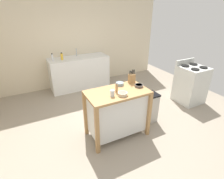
{
  "coord_description": "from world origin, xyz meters",
  "views": [
    {
      "loc": [
        -1.44,
        -2.51,
        2.24
      ],
      "look_at": [
        -0.12,
        0.05,
        0.85
      ],
      "focal_mm": 28.49,
      "sensor_mm": 36.0,
      "label": 1
    }
  ],
  "objects_px": {
    "knife_block": "(132,78)",
    "bowl_ceramic_wide": "(120,84)",
    "kitchen_island": "(117,111)",
    "drinking_cup": "(112,93)",
    "pepper_grinder": "(117,88)",
    "sink_faucet": "(76,52)",
    "bottle_dish_soap": "(52,57)",
    "bottle_hand_soap": "(62,56)",
    "bowl_stoneware_deep": "(123,94)",
    "stove": "(190,84)",
    "bowl_ceramic_small": "(139,86)",
    "trash_bin": "(148,108)"
  },
  "relations": [
    {
      "from": "kitchen_island",
      "to": "bottle_hand_soap",
      "type": "height_order",
      "value": "bottle_hand_soap"
    },
    {
      "from": "kitchen_island",
      "to": "bowl_stoneware_deep",
      "type": "distance_m",
      "value": 0.46
    },
    {
      "from": "sink_faucet",
      "to": "bottle_dish_soap",
      "type": "bearing_deg",
      "value": -168.11
    },
    {
      "from": "knife_block",
      "to": "bowl_ceramic_wide",
      "type": "xyz_separation_m",
      "value": [
        -0.25,
        0.0,
        -0.06
      ]
    },
    {
      "from": "knife_block",
      "to": "bottle_hand_soap",
      "type": "height_order",
      "value": "knife_block"
    },
    {
      "from": "drinking_cup",
      "to": "pepper_grinder",
      "type": "height_order",
      "value": "pepper_grinder"
    },
    {
      "from": "bowl_ceramic_wide",
      "to": "stove",
      "type": "distance_m",
      "value": 2.12
    },
    {
      "from": "kitchen_island",
      "to": "trash_bin",
      "type": "height_order",
      "value": "kitchen_island"
    },
    {
      "from": "kitchen_island",
      "to": "bottle_hand_soap",
      "type": "distance_m",
      "value": 2.42
    },
    {
      "from": "sink_faucet",
      "to": "stove",
      "type": "relative_size",
      "value": 0.21
    },
    {
      "from": "bowl_ceramic_wide",
      "to": "pepper_grinder",
      "type": "distance_m",
      "value": 0.3
    },
    {
      "from": "bowl_ceramic_small",
      "to": "sink_faucet",
      "type": "bearing_deg",
      "value": 98.33
    },
    {
      "from": "knife_block",
      "to": "stove",
      "type": "height_order",
      "value": "knife_block"
    },
    {
      "from": "knife_block",
      "to": "pepper_grinder",
      "type": "bearing_deg",
      "value": -153.6
    },
    {
      "from": "pepper_grinder",
      "to": "bottle_hand_soap",
      "type": "height_order",
      "value": "bottle_hand_soap"
    },
    {
      "from": "drinking_cup",
      "to": "pepper_grinder",
      "type": "bearing_deg",
      "value": 37.07
    },
    {
      "from": "bottle_dish_soap",
      "to": "stove",
      "type": "relative_size",
      "value": 0.19
    },
    {
      "from": "bowl_stoneware_deep",
      "to": "bottle_hand_soap",
      "type": "bearing_deg",
      "value": 99.01
    },
    {
      "from": "bowl_ceramic_wide",
      "to": "sink_faucet",
      "type": "distance_m",
      "value": 2.32
    },
    {
      "from": "kitchen_island",
      "to": "drinking_cup",
      "type": "relative_size",
      "value": 10.23
    },
    {
      "from": "trash_bin",
      "to": "bowl_ceramic_wide",
      "type": "bearing_deg",
      "value": 167.92
    },
    {
      "from": "stove",
      "to": "bottle_hand_soap",
      "type": "bearing_deg",
      "value": 142.1
    },
    {
      "from": "bowl_ceramic_small",
      "to": "bottle_dish_soap",
      "type": "height_order",
      "value": "bottle_dish_soap"
    },
    {
      "from": "bowl_stoneware_deep",
      "to": "trash_bin",
      "type": "distance_m",
      "value": 1.02
    },
    {
      "from": "pepper_grinder",
      "to": "trash_bin",
      "type": "height_order",
      "value": "pepper_grinder"
    },
    {
      "from": "knife_block",
      "to": "bottle_dish_soap",
      "type": "distance_m",
      "value": 2.41
    },
    {
      "from": "bowl_ceramic_wide",
      "to": "bowl_ceramic_small",
      "type": "relative_size",
      "value": 0.95
    },
    {
      "from": "kitchen_island",
      "to": "stove",
      "type": "distance_m",
      "value": 2.25
    },
    {
      "from": "bottle_dish_soap",
      "to": "stove",
      "type": "height_order",
      "value": "bottle_dish_soap"
    },
    {
      "from": "bowl_stoneware_deep",
      "to": "stove",
      "type": "relative_size",
      "value": 0.16
    },
    {
      "from": "knife_block",
      "to": "bowl_stoneware_deep",
      "type": "bearing_deg",
      "value": -138.02
    },
    {
      "from": "kitchen_island",
      "to": "knife_block",
      "type": "xyz_separation_m",
      "value": [
        0.42,
        0.2,
        0.49
      ]
    },
    {
      "from": "bottle_dish_soap",
      "to": "sink_faucet",
      "type": "bearing_deg",
      "value": 11.89
    },
    {
      "from": "pepper_grinder",
      "to": "sink_faucet",
      "type": "xyz_separation_m",
      "value": [
        0.09,
        2.54,
        0.03
      ]
    },
    {
      "from": "trash_bin",
      "to": "bowl_ceramic_small",
      "type": "bearing_deg",
      "value": -165.74
    },
    {
      "from": "pepper_grinder",
      "to": "bottle_dish_soap",
      "type": "distance_m",
      "value": 2.47
    },
    {
      "from": "trash_bin",
      "to": "bottle_dish_soap",
      "type": "relative_size",
      "value": 3.26
    },
    {
      "from": "bowl_ceramic_small",
      "to": "stove",
      "type": "height_order",
      "value": "stove"
    },
    {
      "from": "pepper_grinder",
      "to": "bowl_ceramic_wide",
      "type": "bearing_deg",
      "value": 49.91
    },
    {
      "from": "knife_block",
      "to": "bowl_ceramic_wide",
      "type": "bearing_deg",
      "value": 179.02
    },
    {
      "from": "bottle_dish_soap",
      "to": "bowl_stoneware_deep",
      "type": "bearing_deg",
      "value": -75.98
    },
    {
      "from": "trash_bin",
      "to": "stove",
      "type": "xyz_separation_m",
      "value": [
        1.45,
        0.22,
        0.14
      ]
    },
    {
      "from": "sink_faucet",
      "to": "bottle_hand_soap",
      "type": "xyz_separation_m",
      "value": [
        -0.46,
        -0.18,
        -0.02
      ]
    },
    {
      "from": "bowl_ceramic_wide",
      "to": "pepper_grinder",
      "type": "bearing_deg",
      "value": -130.09
    },
    {
      "from": "bottle_dish_soap",
      "to": "stove",
      "type": "distance_m",
      "value": 3.57
    },
    {
      "from": "bottle_hand_soap",
      "to": "bottle_dish_soap",
      "type": "bearing_deg",
      "value": 171.47
    },
    {
      "from": "bottle_hand_soap",
      "to": "bottle_dish_soap",
      "type": "xyz_separation_m",
      "value": [
        -0.24,
        0.04,
        -0.0
      ]
    },
    {
      "from": "bowl_ceramic_small",
      "to": "trash_bin",
      "type": "height_order",
      "value": "bowl_ceramic_small"
    },
    {
      "from": "bowl_ceramic_small",
      "to": "trash_bin",
      "type": "distance_m",
      "value": 0.7
    },
    {
      "from": "sink_faucet",
      "to": "stove",
      "type": "xyz_separation_m",
      "value": [
        2.17,
        -2.22,
        -0.55
      ]
    }
  ]
}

